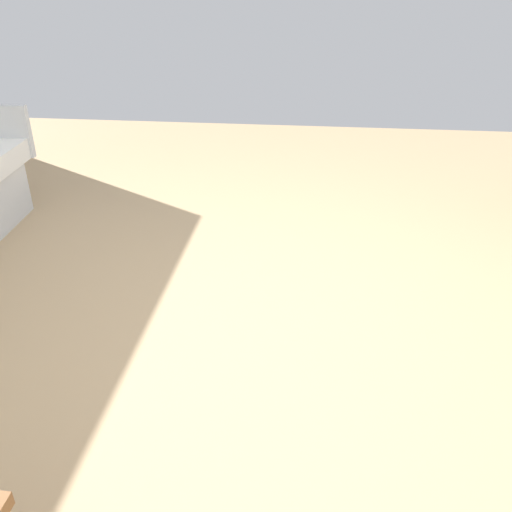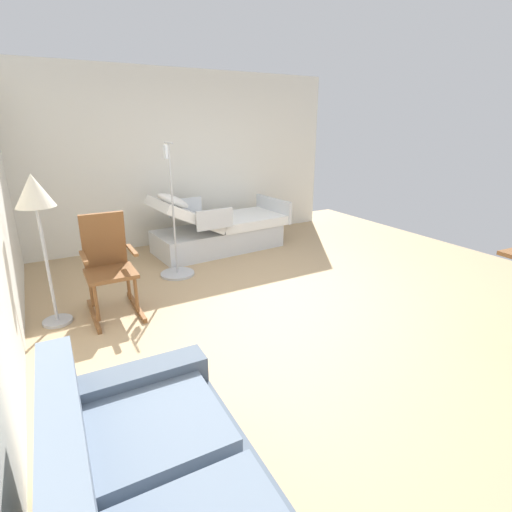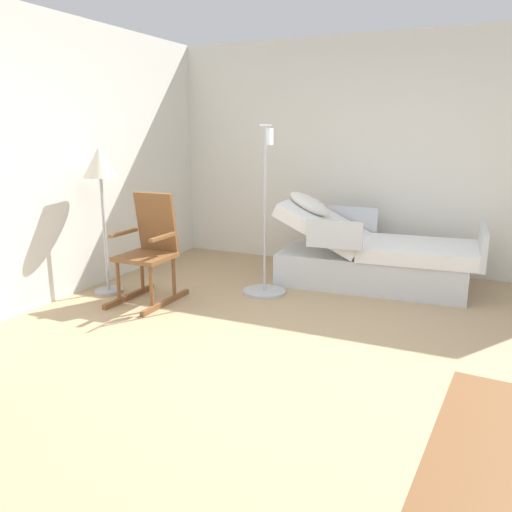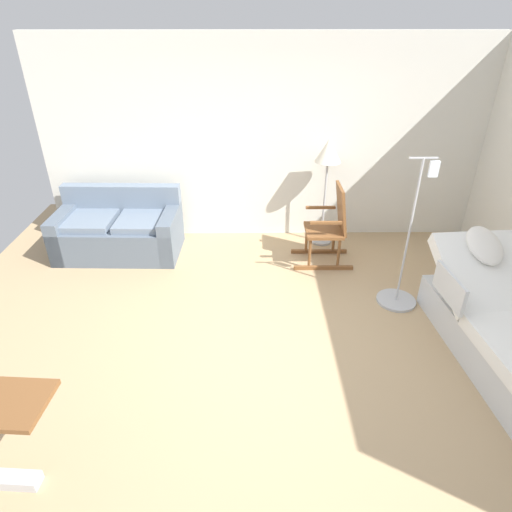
# 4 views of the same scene
# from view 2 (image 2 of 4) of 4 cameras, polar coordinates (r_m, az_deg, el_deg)

# --- Properties ---
(ground_plane) EXTENTS (7.32, 7.32, 0.00)m
(ground_plane) POSITION_cam_2_polar(r_m,az_deg,el_deg) (4.35, 4.36, -7.02)
(ground_plane) COLOR tan
(side_wall) EXTENTS (0.10, 5.24, 2.70)m
(side_wall) POSITION_cam_2_polar(r_m,az_deg,el_deg) (6.61, -10.32, 13.89)
(side_wall) COLOR silver
(side_wall) RESTS_ON ground
(hospital_bed) EXTENTS (1.11, 2.14, 1.02)m
(hospital_bed) POSITION_cam_2_polar(r_m,az_deg,el_deg) (6.12, -5.61, 3.73)
(hospital_bed) COLOR silver
(hospital_bed) RESTS_ON ground
(rocking_chair) EXTENTS (0.76, 0.51, 1.05)m
(rocking_chair) POSITION_cam_2_polar(r_m,az_deg,el_deg) (4.27, -20.83, -1.41)
(rocking_chair) COLOR brown
(rocking_chair) RESTS_ON ground
(floor_lamp) EXTENTS (0.34, 0.34, 1.48)m
(floor_lamp) POSITION_cam_2_polar(r_m,az_deg,el_deg) (4.06, -29.69, 6.97)
(floor_lamp) COLOR #B2B5BA
(floor_lamp) RESTS_ON ground
(iv_pole) EXTENTS (0.44, 0.44, 1.69)m
(iv_pole) POSITION_cam_2_polar(r_m,az_deg,el_deg) (5.16, -11.66, -0.11)
(iv_pole) COLOR #B2B5BA
(iv_pole) RESTS_ON ground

